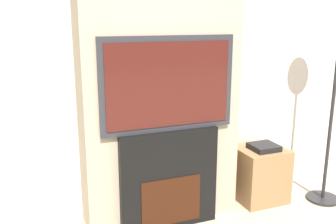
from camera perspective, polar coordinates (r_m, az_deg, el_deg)
wall_back at (r=3.11m, az=-2.72°, el=8.99°), size 6.00×0.06×2.70m
chimney_breast at (r=2.91m, az=-1.34°, el=8.65°), size 1.25×0.37×2.70m
fireplace at (r=2.98m, az=0.01°, el=-10.20°), size 0.79×0.15×0.80m
television at (r=2.76m, az=0.02°, el=4.26°), size 1.04×0.07×0.71m
media_stand at (r=3.55m, az=13.78°, el=-9.03°), size 0.43×0.40×0.54m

